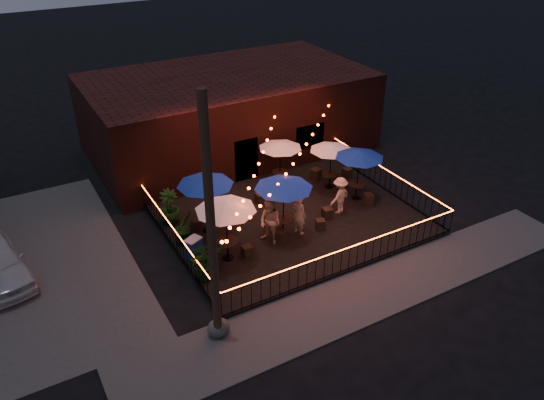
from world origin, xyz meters
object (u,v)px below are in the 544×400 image
at_px(cafe_table_4, 360,155).
at_px(cafe_table_1, 205,182).
at_px(cooler, 194,247).
at_px(cafe_table_5, 332,148).
at_px(utility_pole, 211,230).
at_px(cafe_table_0, 226,207).
at_px(cafe_table_3, 280,145).
at_px(cafe_table_2, 284,185).
at_px(boulder, 219,328).

bearing_deg(cafe_table_4, cafe_table_1, 172.84).
bearing_deg(cooler, cafe_table_5, -10.39).
relative_size(utility_pole, cafe_table_1, 2.93).
xyz_separation_m(cafe_table_0, cafe_table_1, (0.11, 2.07, -0.01)).
bearing_deg(cafe_table_0, cooler, 145.83).
bearing_deg(utility_pole, cafe_table_1, 69.36).
bearing_deg(cafe_table_4, cafe_table_3, 129.86).
bearing_deg(cafe_table_1, utility_pole, -110.64).
xyz_separation_m(cafe_table_3, cafe_table_4, (2.30, -2.76, 0.14)).
height_order(cafe_table_2, cafe_table_4, cafe_table_2).
height_order(cafe_table_3, cafe_table_5, cafe_table_3).
xyz_separation_m(cafe_table_1, cafe_table_2, (2.44, -1.76, 0.04)).
relative_size(cafe_table_1, cafe_table_4, 1.00).
height_order(cafe_table_3, boulder, cafe_table_3).
relative_size(cafe_table_3, cafe_table_5, 0.90).
distance_m(cafe_table_3, boulder, 9.91).
bearing_deg(cafe_table_5, cafe_table_1, -174.68).
bearing_deg(boulder, cafe_table_1, 69.57).
distance_m(utility_pole, boulder, 3.69).
bearing_deg(utility_pole, cooler, 77.71).
bearing_deg(cooler, boulder, -126.76).
height_order(cafe_table_3, cafe_table_4, cafe_table_4).
height_order(cafe_table_4, cooler, cafe_table_4).
bearing_deg(cafe_table_3, cooler, -149.75).
relative_size(cafe_table_2, boulder, 3.69).
bearing_deg(cooler, cafe_table_0, -59.17).
bearing_deg(cooler, cafe_table_4, -21.29).
height_order(cafe_table_1, cooler, cafe_table_1).
bearing_deg(cafe_table_1, boulder, -110.43).
distance_m(cafe_table_0, cafe_table_3, 6.06).
height_order(cafe_table_1, cafe_table_5, cafe_table_1).
xyz_separation_m(cafe_table_2, cafe_table_4, (4.30, 0.91, -0.14)).
height_order(cafe_table_1, cafe_table_4, cafe_table_1).
bearing_deg(cafe_table_1, cafe_table_4, -7.16).
bearing_deg(cafe_table_0, cafe_table_2, 7.01).
height_order(cafe_table_0, cafe_table_1, cafe_table_0).
relative_size(cafe_table_2, cooler, 3.77).
xyz_separation_m(utility_pole, cafe_table_0, (1.95, 3.42, -1.61)).
height_order(cafe_table_0, boulder, cafe_table_0).
xyz_separation_m(utility_pole, cafe_table_5, (8.37, 6.08, -1.87)).
distance_m(cafe_table_2, cafe_table_5, 4.52).
distance_m(utility_pole, cafe_table_1, 6.09).
relative_size(utility_pole, cafe_table_3, 3.67).
xyz_separation_m(cafe_table_0, cafe_table_2, (2.56, 0.31, 0.04)).
xyz_separation_m(cafe_table_5, cooler, (-7.47, -1.95, -1.58)).
distance_m(cafe_table_1, boulder, 6.11).
relative_size(utility_pole, cafe_table_2, 2.69).
relative_size(cafe_table_1, cafe_table_5, 1.14).
bearing_deg(cafe_table_0, utility_pole, -119.77).
height_order(utility_pole, cafe_table_1, utility_pole).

